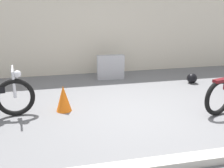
{
  "coord_description": "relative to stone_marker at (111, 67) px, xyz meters",
  "views": [
    {
      "loc": [
        -1.74,
        -5.06,
        2.24
      ],
      "look_at": [
        -0.49,
        0.37,
        0.55
      ],
      "focal_mm": 44.92,
      "sensor_mm": 36.0,
      "label": 1
    }
  ],
  "objects": [
    {
      "name": "stone_marker",
      "position": [
        0.0,
        0.0,
        0.0
      ],
      "size": [
        0.8,
        0.24,
        0.71
      ],
      "primitive_type": "cube",
      "rotation": [
        0.0,
        0.0,
        -0.06
      ],
      "color": "#9E9EA3",
      "rests_on": "ground_plane"
    },
    {
      "name": "curb_strip",
      "position": [
        -0.0,
        -4.59,
        -0.29
      ],
      "size": [
        18.0,
        0.24,
        0.12
      ],
      "primitive_type": "cube",
      "color": "#B7B2A8",
      "rests_on": "ground_plane"
    },
    {
      "name": "ground_plane",
      "position": [
        -0.0,
        -2.66,
        -0.35
      ],
      "size": [
        40.0,
        40.0,
        0.0
      ],
      "primitive_type": "plane",
      "color": "slate"
    },
    {
      "name": "building_wall",
      "position": [
        -0.0,
        0.93,
        1.09
      ],
      "size": [
        18.0,
        0.3,
        2.88
      ],
      "primitive_type": "cube",
      "color": "beige",
      "rests_on": "ground_plane"
    },
    {
      "name": "helmet",
      "position": [
        2.11,
        -0.93,
        -0.21
      ],
      "size": [
        0.28,
        0.28,
        0.28
      ],
      "primitive_type": "sphere",
      "color": "black",
      "rests_on": "ground_plane"
    },
    {
      "name": "traffic_cone",
      "position": [
        -1.49,
        -2.18,
        -0.08
      ],
      "size": [
        0.32,
        0.32,
        0.55
      ],
      "primitive_type": "cone",
      "color": "orange",
      "rests_on": "ground_plane"
    }
  ]
}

